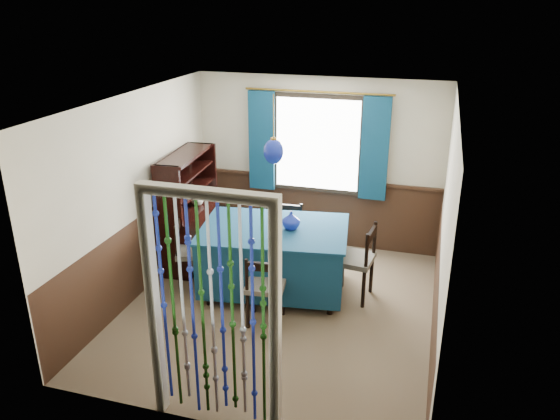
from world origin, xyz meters
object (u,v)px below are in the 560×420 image
(chair_left, at_px, (192,252))
(vase_sideboard, at_px, (197,198))
(chair_near, at_px, (265,287))
(sideboard, at_px, (189,224))
(vase_table, at_px, (291,221))
(dining_table, at_px, (274,255))
(bowl_shelf, at_px, (182,194))
(chair_right, at_px, (356,260))
(chair_far, at_px, (286,234))
(pendant_lamp, at_px, (274,151))

(chair_left, height_order, vase_sideboard, vase_sideboard)
(chair_near, bearing_deg, sideboard, 133.59)
(vase_table, bearing_deg, dining_table, -170.31)
(dining_table, relative_size, chair_left, 2.10)
(chair_near, relative_size, bowl_shelf, 3.80)
(chair_right, xyz_separation_m, vase_table, (-0.81, -0.09, 0.46))
(dining_table, xyz_separation_m, chair_left, (-1.04, -0.19, -0.00))
(dining_table, height_order, vase_table, vase_table)
(dining_table, height_order, bowl_shelf, bowl_shelf)
(chair_near, distance_m, vase_table, 0.93)
(sideboard, height_order, vase_sideboard, sideboard)
(chair_near, height_order, vase_table, vase_table)
(dining_table, bearing_deg, chair_far, 85.87)
(chair_near, distance_m, sideboard, 1.95)
(chair_near, distance_m, chair_far, 1.48)
(dining_table, relative_size, pendant_lamp, 2.40)
(bowl_shelf, bearing_deg, vase_table, -6.53)
(vase_table, xyz_separation_m, bowl_shelf, (-1.54, 0.18, 0.13))
(sideboard, height_order, pendant_lamp, pendant_lamp)
(pendant_lamp, bearing_deg, chair_right, 6.94)
(chair_near, height_order, chair_right, chair_right)
(chair_right, bearing_deg, dining_table, 103.06)
(pendant_lamp, height_order, bowl_shelf, pendant_lamp)
(chair_left, xyz_separation_m, sideboard, (-0.35, 0.68, 0.06))
(vase_table, bearing_deg, pendant_lamp, -170.31)
(chair_near, relative_size, chair_left, 0.94)
(vase_sideboard, bearing_deg, vase_table, -22.63)
(chair_far, bearing_deg, vase_sideboard, 0.27)
(chair_near, distance_m, pendant_lamp, 1.57)
(bowl_shelf, bearing_deg, chair_near, -33.34)
(chair_far, bearing_deg, vase_table, 108.02)
(chair_near, height_order, bowl_shelf, bowl_shelf)
(dining_table, distance_m, sideboard, 1.48)
(chair_right, bearing_deg, sideboard, 87.43)
(dining_table, distance_m, pendant_lamp, 1.35)
(chair_far, xyz_separation_m, vase_sideboard, (-1.28, -0.05, 0.42))
(sideboard, distance_m, vase_table, 1.71)
(chair_left, height_order, pendant_lamp, pendant_lamp)
(chair_far, relative_size, vase_table, 4.11)
(vase_sideboard, bearing_deg, dining_table, -26.92)
(pendant_lamp, relative_size, vase_sideboard, 3.93)
(chair_near, height_order, chair_far, chair_far)
(dining_table, relative_size, chair_far, 2.23)
(chair_near, bearing_deg, dining_table, 91.85)
(dining_table, xyz_separation_m, vase_table, (0.21, 0.04, 0.48))
(bowl_shelf, height_order, vase_sideboard, bowl_shelf)
(sideboard, distance_m, pendant_lamp, 1.95)
(chair_left, relative_size, vase_sideboard, 4.50)
(chair_far, relative_size, chair_left, 0.94)
(vase_sideboard, bearing_deg, pendant_lamp, -26.92)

